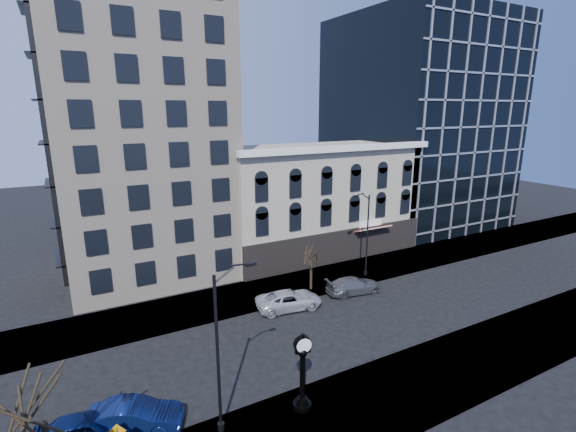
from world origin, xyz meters
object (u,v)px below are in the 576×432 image
street_clock (302,375)px  street_lamp_near (228,306)px  car_near_a (85,429)px  car_near_b (135,416)px

street_clock → street_lamp_near: (-3.82, 0.60, 4.72)m
street_clock → car_near_a: 11.10m
street_clock → car_near_b: street_clock is taller
street_clock → street_lamp_near: 6.11m
car_near_a → car_near_b: bearing=-86.4°
car_near_b → street_lamp_near: bearing=-92.9°
street_clock → street_lamp_near: size_ratio=0.51×
street_lamp_near → car_near_a: (-6.76, 2.46, -6.10)m
car_near_b → street_clock: bearing=-85.4°
street_lamp_near → car_near_b: street_lamp_near is taller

